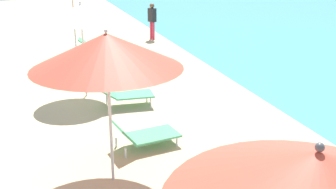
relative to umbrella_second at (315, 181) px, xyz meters
The scene contains 8 objects.
umbrella_second is the anchor object (origin of this frame).
umbrella_third 4.21m from the umbrella_second, 98.73° to the left, with size 2.36×2.36×2.56m.
lounger_third_shoreside 5.56m from the umbrella_second, 88.09° to the left, with size 1.36×0.83×0.58m.
umbrella_fourth 8.70m from the umbrella_second, 93.82° to the left, with size 1.82×1.82×2.52m.
lounger_fourth_shoreside 9.88m from the umbrella_second, 90.35° to the left, with size 1.26×0.61×0.54m.
lounger_fourth_inland 7.79m from the umbrella_second, 87.74° to the left, with size 1.35×0.71×0.55m.
lounger_farthest_shoreside 14.20m from the umbrella_second, 88.53° to the left, with size 1.38×0.84×0.52m.
person_walking_near 16.05m from the umbrella_second, 78.53° to the left, with size 0.35×0.42×1.62m.
Camera 1 is at (-1.78, 2.51, 3.59)m, focal length 42.75 mm.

